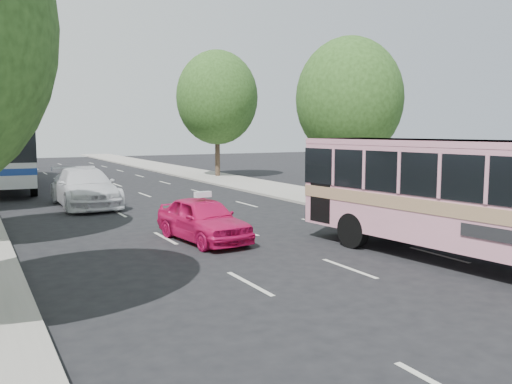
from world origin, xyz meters
TOP-DOWN VIEW (x-y plane):
  - ground at (0.00, 0.00)m, footprint 120.00×120.00m
  - sidewalk_right at (8.50, 20.00)m, footprint 4.00×90.00m
  - tree_right_near at (8.78, 7.94)m, footprint 5.10×5.10m
  - tree_right_far at (9.08, 23.94)m, footprint 6.00×6.00m
  - pink_bus at (4.13, -3.00)m, footprint 3.79×10.53m
  - pink_taxi at (-0.96, 3.00)m, footprint 2.08×4.31m
  - white_pickup at (-2.74, 12.94)m, footprint 2.50×6.09m
  - tour_coach_front at (-5.31, 22.99)m, footprint 4.09×13.82m
  - taxi_roof_sign at (-0.96, 3.00)m, footprint 0.56×0.23m

SIDE VIEW (x-z plane):
  - ground at x=0.00m, z-range 0.00..0.00m
  - sidewalk_right at x=8.50m, z-range 0.00..0.12m
  - pink_taxi at x=-0.96m, z-range 0.00..1.42m
  - white_pickup at x=-2.74m, z-range 0.00..1.77m
  - taxi_roof_sign at x=-0.96m, z-range 1.42..1.60m
  - pink_bus at x=4.13m, z-range 0.40..3.69m
  - tour_coach_front at x=-5.31m, z-range 0.42..4.49m
  - tree_right_near at x=8.78m, z-range 1.23..9.18m
  - tree_right_far at x=9.08m, z-range 1.45..10.80m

